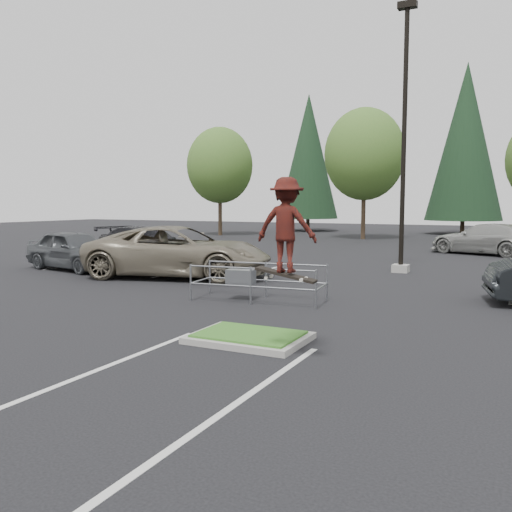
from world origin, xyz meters
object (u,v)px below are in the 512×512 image
at_px(skateboarder, 286,226).
at_px(car_far_silver, 487,239).
at_px(car_l_grey, 74,250).
at_px(decid_b, 364,157).
at_px(light_pole, 404,154).
at_px(car_l_black, 144,246).
at_px(decid_a, 220,168).
at_px(conif_b, 465,142).
at_px(car_l_tan, 177,252).
at_px(cart_corral, 245,277).
at_px(conif_a, 308,157).

xyz_separation_m(skateboarder, car_far_silver, (1.85, 22.36, -1.50)).
bearing_deg(car_far_silver, car_l_grey, -23.11).
distance_m(decid_b, car_l_grey, 24.73).
xyz_separation_m(light_pole, car_l_grey, (-12.00, -5.00, -3.76)).
bearing_deg(car_l_black, light_pole, -55.81).
xyz_separation_m(decid_a, car_far_silver, (21.06, -8.68, -4.77)).
xyz_separation_m(car_l_black, car_l_grey, (-1.50, -2.57, -0.03)).
relative_size(skateboarder, car_l_black, 0.30).
height_order(conif_b, car_l_grey, conif_b).
xyz_separation_m(car_l_tan, car_l_grey, (-5.00, 0.00, -0.13)).
relative_size(car_l_black, car_l_grey, 1.22).
bearing_deg(car_l_black, skateboarder, -112.17).
relative_size(cart_corral, car_l_grey, 0.79).
xyz_separation_m(decid_a, conif_b, (18.01, 10.47, 2.27)).
distance_m(decid_a, car_l_tan, 26.17).
height_order(conif_a, skateboarder, conif_a).
bearing_deg(car_l_tan, conif_a, -1.28).
bearing_deg(decid_b, conif_a, 130.17).
bearing_deg(decid_a, car_l_tan, -63.45).
distance_m(decid_a, car_l_black, 22.48).
distance_m(light_pole, car_l_black, 11.40).
relative_size(conif_a, car_l_tan, 1.95).
bearing_deg(car_l_tan, conif_b, -25.06).
bearing_deg(conif_b, conif_a, -177.95).
xyz_separation_m(decid_a, cart_corral, (15.86, -26.08, -4.94)).
xyz_separation_m(cart_corral, car_l_grey, (-9.35, 3.04, 0.16)).
relative_size(light_pole, skateboarder, 5.86).
bearing_deg(decid_a, skateboarder, -58.24).
bearing_deg(skateboarder, decid_a, -62.53).
relative_size(conif_a, car_l_grey, 2.76).
relative_size(decid_a, conif_a, 0.69).
bearing_deg(car_l_tan, skateboarder, -150.18).
height_order(conif_a, car_far_silver, conif_a).
height_order(conif_b, cart_corral, conif_b).
bearing_deg(light_pole, conif_b, 91.01).
distance_m(conif_a, car_far_silver, 26.03).
bearing_deg(car_l_black, conif_b, 3.27).
relative_size(light_pole, decid_b, 1.05).
bearing_deg(light_pole, car_far_silver, 74.76).
xyz_separation_m(decid_b, cart_corral, (3.86, -26.58, -5.41)).
bearing_deg(skateboarder, car_l_tan, -50.39).
xyz_separation_m(conif_a, car_far_silver, (17.05, -18.64, -6.28)).
distance_m(decid_b, car_l_tan, 24.09).
distance_m(cart_corral, car_l_tan, 5.32).
bearing_deg(car_l_tan, car_l_grey, 75.92).
distance_m(decid_a, conif_b, 20.95).
xyz_separation_m(decid_a, car_l_black, (8.01, -20.46, -4.75)).
bearing_deg(conif_a, decid_a, -111.91).
bearing_deg(decid_b, conif_b, 58.91).
relative_size(conif_b, cart_corral, 3.92).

